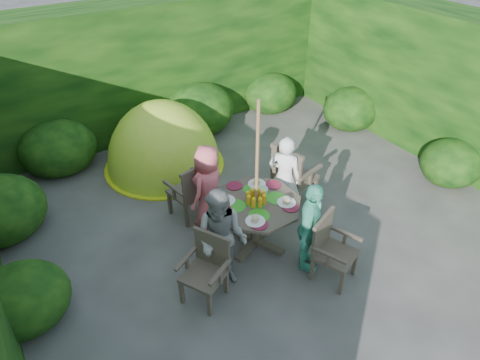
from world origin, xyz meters
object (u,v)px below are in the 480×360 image
patio_table (256,209)px  garden_chair_left (207,267)px  garden_chair_back (192,190)px  garden_chair_front (331,248)px  child_right (284,177)px  child_back (208,187)px  garden_chair_right (292,175)px  child_left (221,239)px  parasol_pole (257,179)px  dome_tent (165,166)px  child_front (310,228)px

patio_table → garden_chair_left: patio_table is taller
garden_chair_back → garden_chair_front: size_ratio=1.06×
patio_table → garden_chair_front: patio_table is taller
child_right → child_back: size_ratio=1.02×
patio_table → garden_chair_right: bearing=25.2°
child_left → child_back: size_ratio=1.05×
child_right → garden_chair_right: bearing=-99.1°
garden_chair_right → child_right: bearing=103.4°
garden_chair_right → garden_chair_front: garden_chair_right is taller
garden_chair_left → garden_chair_front: garden_chair_front is taller
parasol_pole → dome_tent: bearing=95.6°
garden_chair_back → child_right: 1.38m
garden_chair_left → dome_tent: bearing=136.5°
garden_chair_right → child_left: (-1.72, -0.80, 0.15)m
child_right → child_left: bearing=77.8°
child_left → patio_table: bearing=74.3°
patio_table → dome_tent: (-0.25, 2.54, -0.61)m
garden_chair_left → child_left: bearing=84.0°
garden_chair_front → patio_table: bearing=92.5°
child_right → dome_tent: child_right is taller
child_right → dome_tent: (-0.98, 2.21, -0.67)m
child_left → garden_chair_front: bearing=20.3°
garden_chair_left → patio_table: bearing=84.9°
garden_chair_back → child_front: child_front is taller
garden_chair_left → child_right: size_ratio=0.64×
child_left → dome_tent: (0.48, 2.87, -0.69)m
patio_table → garden_chair_left: size_ratio=1.95×
patio_table → garden_chair_back: 1.11m
garden_chair_right → garden_chair_left: bearing=100.5°
garden_chair_right → patio_table: bearing=101.0°
patio_table → garden_chair_front: (0.46, -1.01, -0.15)m
child_right → child_front: child_right is taller
patio_table → child_front: (0.33, -0.73, 0.04)m
child_front → patio_table: bearing=77.7°
garden_chair_front → dome_tent: (-0.71, 3.55, -0.46)m
garden_chair_right → child_front: bearing=137.0°
child_left → child_back: bearing=119.3°
garden_chair_back → child_right: (1.20, -0.66, 0.17)m
child_left → child_right: bearing=74.3°
dome_tent → patio_table: bearing=-89.1°
child_back → child_front: 1.60m
patio_table → garden_chair_back: size_ratio=1.79×
child_back → garden_chair_front: bearing=85.6°
patio_table → child_front: child_front is taller
garden_chair_left → child_back: 1.38m
child_right → child_front: 1.13m
child_back → child_front: child_back is taller
garden_chair_left → child_right: bearing=85.0°
parasol_pole → child_right: size_ratio=1.65×
garden_chair_back → parasol_pole: bearing=105.1°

